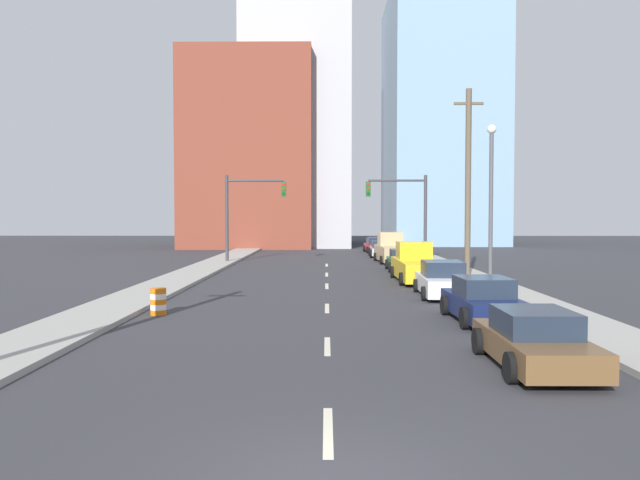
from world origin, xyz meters
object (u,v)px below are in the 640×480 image
Objects in this scene: sedan_navy at (483,301)px; sedan_silver at (381,249)px; traffic_signal_right at (409,206)px; traffic_barrel at (158,302)px; utility_pole_right_mid at (468,182)px; pickup_truck_tan at (391,250)px; sedan_brown at (534,341)px; pickup_truck_yellow at (416,265)px; sedan_red at (376,246)px; street_lamp at (491,193)px; traffic_signal_left at (244,206)px; sedan_white at (443,280)px; sedan_green at (403,261)px.

sedan_navy reaches higher than sedan_silver.
traffic_barrel is at bearing -116.54° from traffic_signal_right.
utility_pole_right_mid is (1.71, -11.69, 1.13)m from traffic_signal_right.
pickup_truck_tan is 6.34m from sedan_silver.
sedan_brown is 0.72× the size of pickup_truck_yellow.
sedan_red is at bearing 91.50° from sedan_silver.
utility_pole_right_mid is 4.18m from street_lamp.
traffic_signal_left reaches higher than sedan_navy.
traffic_signal_right is (12.17, 0.00, 0.00)m from traffic_signal_left.
pickup_truck_tan is (10.87, 24.94, 0.43)m from traffic_barrel.
traffic_signal_right is 25.60m from sedan_navy.
pickup_truck_yellow is (-0.41, 12.78, 0.16)m from sedan_navy.
sedan_navy is (11.33, -25.34, -3.53)m from traffic_signal_left.
sedan_brown is 19.06m from pickup_truck_yellow.
sedan_white is at bearing -59.36° from traffic_signal_left.
sedan_red is (-0.10, 26.01, -0.20)m from pickup_truck_yellow.
sedan_brown is 12.75m from sedan_white.
sedan_brown is at bearing -92.24° from traffic_signal_right.
sedan_navy is at bearing -86.90° from sedan_white.
pickup_truck_yellow is (-0.26, 6.32, 0.15)m from sedan_white.
sedan_silver is (10.82, 7.20, -3.58)m from traffic_signal_left.
utility_pole_right_mid is 1.77× the size of pickup_truck_tan.
pickup_truck_tan is (-1.15, 0.87, -3.31)m from traffic_signal_right.
pickup_truck_yellow is (-3.14, 3.24, -3.76)m from street_lamp.
pickup_truck_tan reaches higher than sedan_red.
sedan_silver is at bearing 89.09° from sedan_navy.
sedan_green is (0.06, 6.32, -0.22)m from pickup_truck_yellow.
traffic_signal_left is at bearing 112.27° from sedan_navy.
utility_pole_right_mid reaches higher than sedan_brown.
traffic_signal_left is 1.45× the size of sedan_brown.
sedan_silver is at bearing 89.13° from pickup_truck_tan.
traffic_signal_right is 8.15m from sedan_silver.
utility_pole_right_mid is 5.46m from pickup_truck_yellow.
sedan_white is at bearing -93.00° from traffic_signal_right.
pickup_truck_yellow is at bearing 89.78° from sedan_brown.
pickup_truck_tan is (11.02, 0.87, -3.31)m from traffic_signal_left.
utility_pole_right_mid is (13.88, -11.69, 1.13)m from traffic_signal_left.
sedan_navy is 12.79m from pickup_truck_yellow.
sedan_navy is 0.77× the size of pickup_truck_tan.
pickup_truck_tan is (0.10, 13.43, 0.06)m from pickup_truck_yellow.
pickup_truck_yellow is (-2.96, -0.87, -4.50)m from utility_pole_right_mid.
pickup_truck_tan reaches higher than sedan_navy.
sedan_brown reaches higher than traffic_barrel.
traffic_signal_left reaches higher than sedan_red.
sedan_white is at bearing -88.22° from pickup_truck_yellow.
sedan_navy is 0.99× the size of sedan_silver.
sedan_brown is 1.01× the size of sedan_red.
sedan_brown is (-2.95, -19.93, -4.72)m from utility_pole_right_mid.
pickup_truck_tan reaches higher than pickup_truck_yellow.
traffic_barrel is 0.21× the size of sedan_navy.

